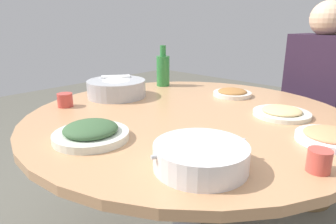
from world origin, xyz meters
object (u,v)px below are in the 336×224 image
dish_noodles (282,112)px  dish_shrimp (331,137)px  diner_left (319,81)px  stool_for_diner_left (306,166)px  dish_greens (91,132)px  rice_bowl (117,88)px  tea_cup_far (319,161)px  green_bottle (163,70)px  dish_tofu_braise (232,93)px  soup_bowl (201,157)px  round_dining_table (188,138)px  tea_cup_near (65,100)px

dish_noodles → dish_shrimp: (-0.23, 0.16, 0.00)m
dish_shrimp → diner_left: (0.30, -0.82, 0.02)m
dish_noodles → stool_for_diner_left: dish_noodles is taller
dish_greens → diner_left: size_ratio=0.33×
rice_bowl → tea_cup_far: rice_bowl is taller
green_bottle → diner_left: 0.90m
dish_tofu_braise → tea_cup_far: (-0.59, 0.55, 0.01)m
dish_shrimp → tea_cup_far: (-0.04, 0.24, 0.01)m
soup_bowl → dish_greens: (0.38, 0.09, -0.01)m
round_dining_table → dish_tofu_braise: size_ratio=6.94×
stool_for_diner_left → dish_noodles: bearing=95.7°
dish_greens → tea_cup_near: (0.42, -0.14, 0.01)m
dish_greens → dish_shrimp: bearing=-138.6°
green_bottle → diner_left: (-0.69, -0.57, -0.06)m
dish_tofu_braise → dish_shrimp: (-0.55, 0.31, 0.00)m
round_dining_table → green_bottle: bearing=-35.1°
rice_bowl → dish_tofu_braise: rice_bowl is taller
stool_for_diner_left → tea_cup_far: bearing=107.4°
dish_tofu_braise → dish_shrimp: dish_shrimp is taller
round_dining_table → diner_left: size_ratio=1.77×
rice_bowl → dish_tofu_braise: bearing=-135.8°
stool_for_diner_left → green_bottle: bearing=39.6°
dish_greens → tea_cup_far: (-0.62, -0.28, 0.01)m
rice_bowl → tea_cup_far: bearing=172.5°
soup_bowl → dish_tofu_braise: (0.35, -0.74, -0.02)m
tea_cup_far → stool_for_diner_left: (0.33, -1.06, -0.53)m
dish_greens → stool_for_diner_left: size_ratio=0.56×
dish_greens → dish_shrimp: (-0.58, -0.52, -0.01)m
round_dining_table → soup_bowl: size_ratio=5.18×
rice_bowl → soup_bowl: 0.85m
dish_shrimp → tea_cup_far: size_ratio=3.55×
rice_bowl → tea_cup_far: 1.02m
tea_cup_near → stool_for_diner_left: (-0.71, -1.20, -0.53)m
dish_tofu_braise → dish_greens: bearing=88.0°
round_dining_table → soup_bowl: bearing=132.8°
dish_shrimp → diner_left: bearing=-70.2°
dish_tofu_braise → stool_for_diner_left: dish_tofu_braise is taller
dish_tofu_braise → tea_cup_near: 0.82m
round_dining_table → rice_bowl: size_ratio=4.58×
dish_tofu_braise → rice_bowl: bearing=44.2°
soup_bowl → diner_left: (0.10, -1.25, 0.00)m
dish_greens → green_bottle: 0.87m
dish_tofu_braise → dish_shrimp: bearing=150.7°
diner_left → soup_bowl: bearing=94.4°
round_dining_table → dish_greens: size_ratio=5.41×
tea_cup_near → dish_shrimp: bearing=-159.5°
green_bottle → dish_tofu_braise: bearing=-171.8°
diner_left → rice_bowl: bearing=53.5°
round_dining_table → tea_cup_far: size_ratio=22.09×
green_bottle → tea_cup_near: bearing=88.7°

